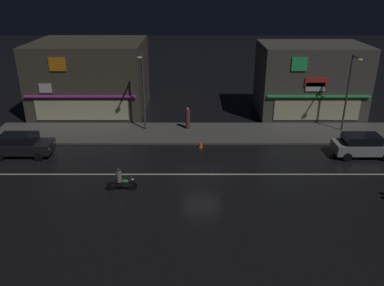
# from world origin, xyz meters

# --- Properties ---
(ground_plane) EXTENTS (140.00, 140.00, 0.00)m
(ground_plane) POSITION_xyz_m (0.00, 0.00, 0.00)
(ground_plane) COLOR black
(lane_divider_stripe) EXTENTS (33.23, 0.16, 0.01)m
(lane_divider_stripe) POSITION_xyz_m (0.00, 0.00, 0.01)
(lane_divider_stripe) COLOR beige
(lane_divider_stripe) RESTS_ON ground
(sidewalk_far) EXTENTS (34.97, 4.74, 0.14)m
(sidewalk_far) POSITION_xyz_m (0.00, 7.47, 0.07)
(sidewalk_far) COLOR #5B5954
(sidewalk_far) RESTS_ON ground
(storefront_left_block) EXTENTS (9.54, 6.47, 6.64)m
(storefront_left_block) POSITION_xyz_m (10.49, 12.99, 3.32)
(storefront_left_block) COLOR #56514C
(storefront_left_block) RESTS_ON ground
(storefront_center_block) EXTENTS (10.36, 8.74, 6.72)m
(storefront_center_block) POSITION_xyz_m (-10.49, 14.13, 3.36)
(storefront_center_block) COLOR #4C443A
(storefront_center_block) RESTS_ON ground
(streetlamp_west) EXTENTS (0.44, 1.64, 6.58)m
(streetlamp_west) POSITION_xyz_m (-4.69, 8.02, 4.06)
(streetlamp_west) COLOR #47494C
(streetlamp_west) RESTS_ON sidewalk_far
(streetlamp_mid) EXTENTS (0.44, 1.64, 6.45)m
(streetlamp_mid) POSITION_xyz_m (12.21, 7.76, 3.99)
(streetlamp_mid) COLOR #47494C
(streetlamp_mid) RESTS_ON sidewalk_far
(pedestrian_on_sidewalk) EXTENTS (0.39, 0.39, 1.87)m
(pedestrian_on_sidewalk) POSITION_xyz_m (-1.03, 8.41, 1.00)
(pedestrian_on_sidewalk) COLOR brown
(pedestrian_on_sidewalk) RESTS_ON sidewalk_far
(parked_car_near_kerb) EXTENTS (4.30, 1.98, 1.67)m
(parked_car_near_kerb) POSITION_xyz_m (-13.21, 3.07, 0.87)
(parked_car_near_kerb) COLOR black
(parked_car_near_kerb) RESTS_ON ground
(parked_car_trailing) EXTENTS (4.30, 1.98, 1.67)m
(parked_car_trailing) POSITION_xyz_m (11.89, 2.96, 0.87)
(parked_car_trailing) COLOR #9EA0A5
(parked_car_trailing) RESTS_ON ground
(motorcycle_lead) EXTENTS (1.90, 0.60, 1.52)m
(motorcycle_lead) POSITION_xyz_m (-5.04, -2.12, 0.63)
(motorcycle_lead) COLOR black
(motorcycle_lead) RESTS_ON ground
(traffic_cone) EXTENTS (0.36, 0.36, 0.55)m
(traffic_cone) POSITION_xyz_m (0.02, 4.53, 0.28)
(traffic_cone) COLOR orange
(traffic_cone) RESTS_ON ground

